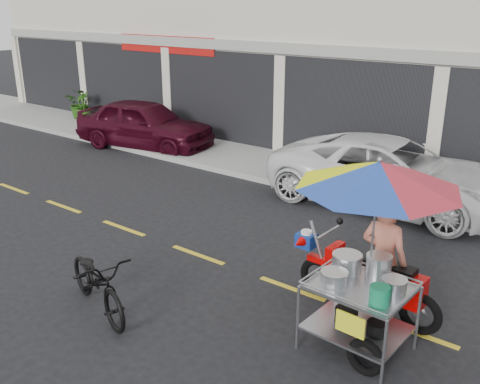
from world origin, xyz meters
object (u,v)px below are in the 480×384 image
Objects in this scene: near_bicycle at (98,282)px; food_vendor_rig at (376,225)px; maroon_sedan at (145,124)px; white_pickup at (391,173)px.

near_bicycle is 0.71× the size of food_vendor_rig.
maroon_sedan is 11.10m from food_vendor_rig.
food_vendor_rig is at bearing -128.25° from maroon_sedan.
white_pickup is 2.04× the size of food_vendor_rig.
near_bicycle is at bearing -149.09° from food_vendor_rig.
white_pickup is 2.87× the size of near_bicycle.
near_bicycle is 4.02m from food_vendor_rig.
white_pickup reaches higher than near_bicycle.
maroon_sedan reaches higher than white_pickup.
food_vendor_rig reaches higher than white_pickup.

